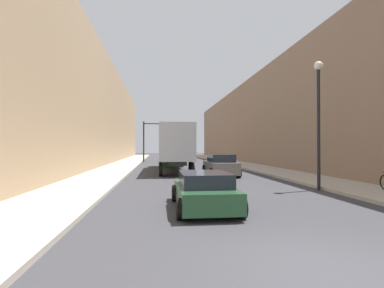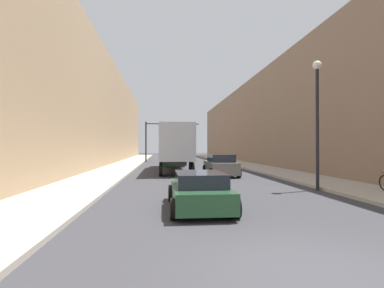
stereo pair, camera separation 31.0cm
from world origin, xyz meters
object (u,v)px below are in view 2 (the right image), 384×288
(sedan_car, at_px, (199,191))
(suv_car, at_px, (221,165))
(semi_truck, at_px, (174,146))
(street_lamp, at_px, (317,106))
(traffic_signal_gantry, at_px, (160,133))

(sedan_car, distance_m, suv_car, 11.90)
(semi_truck, distance_m, street_lamp, 14.81)
(semi_truck, bearing_deg, sedan_car, -89.17)
(sedan_car, xyz_separation_m, street_lamp, (6.32, 3.75, 3.51))
(sedan_car, relative_size, traffic_signal_gantry, 0.56)
(semi_truck, height_order, sedan_car, semi_truck)
(sedan_car, bearing_deg, suv_car, 75.42)
(traffic_signal_gantry, distance_m, street_lamp, 30.21)
(traffic_signal_gantry, xyz_separation_m, street_lamp, (8.00, -29.13, 0.06))
(suv_car, bearing_deg, street_lamp, -66.83)
(semi_truck, xyz_separation_m, sedan_car, (0.24, -16.89, -1.59))
(sedan_car, bearing_deg, street_lamp, 30.68)
(sedan_car, height_order, traffic_signal_gantry, traffic_signal_gantry)
(sedan_car, xyz_separation_m, suv_car, (3.00, 11.51, 0.14))
(sedan_car, bearing_deg, traffic_signal_gantry, 92.93)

